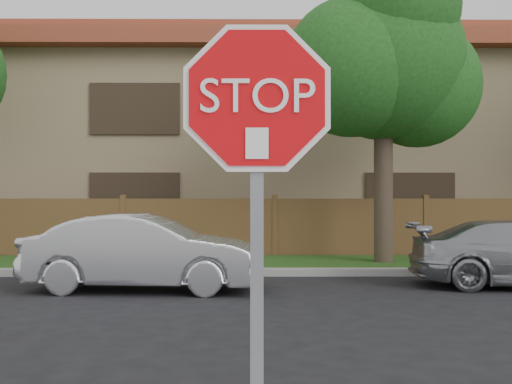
{
  "coord_description": "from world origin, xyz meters",
  "views": [
    {
      "loc": [
        -0.62,
        -4.39,
        1.68
      ],
      "look_at": [
        -0.59,
        -0.9,
        1.7
      ],
      "focal_mm": 42.0,
      "sensor_mm": 36.0,
      "label": 1
    }
  ],
  "objects": [
    {
      "name": "far_curb",
      "position": [
        0.0,
        8.15,
        0.07
      ],
      "size": [
        70.0,
        0.3,
        0.15
      ],
      "primitive_type": "cube",
      "color": "gray",
      "rests_on": "ground"
    },
    {
      "name": "sedan_left",
      "position": [
        -2.51,
        6.19,
        0.68
      ],
      "size": [
        4.19,
        1.7,
        1.35
      ],
      "primitive_type": "imported",
      "rotation": [
        0.0,
        0.0,
        1.51
      ],
      "color": "silver",
      "rests_on": "ground"
    },
    {
      "name": "tree_mid",
      "position": [
        2.52,
        9.57,
        4.87
      ],
      "size": [
        4.8,
        3.9,
        7.35
      ],
      "color": "#382B21",
      "rests_on": "ground"
    },
    {
      "name": "grass_strip",
      "position": [
        0.0,
        9.8,
        0.06
      ],
      "size": [
        70.0,
        3.0,
        0.12
      ],
      "primitive_type": "cube",
      "color": "#1E4714",
      "rests_on": "ground"
    },
    {
      "name": "stop_sign",
      "position": [
        -0.59,
        -1.48,
        1.83
      ],
      "size": [
        1.01,
        0.13,
        2.55
      ],
      "color": "gray",
      "rests_on": "sidewalk_near"
    },
    {
      "name": "fence",
      "position": [
        0.0,
        11.4,
        0.8
      ],
      "size": [
        70.0,
        0.12,
        1.6
      ],
      "primitive_type": "cube",
      "color": "brown",
      "rests_on": "ground"
    },
    {
      "name": "apartment_building",
      "position": [
        0.0,
        17.0,
        3.53
      ],
      "size": [
        35.2,
        9.2,
        7.2
      ],
      "color": "#93805B",
      "rests_on": "ground"
    }
  ]
}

